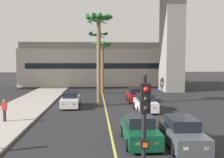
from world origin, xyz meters
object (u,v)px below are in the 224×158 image
at_px(palm_tree_far_median, 102,53).
at_px(pedestrian_far_along, 4,110).
at_px(car_queue_fifth, 182,133).
at_px(traffic_light_median_near, 144,132).
at_px(car_queue_fourth, 145,103).
at_px(palm_tree_near_median, 99,33).
at_px(car_queue_third, 136,95).
at_px(palm_tree_mid_median, 98,43).
at_px(car_queue_front, 140,130).
at_px(car_queue_second, 71,100).

distance_m(palm_tree_far_median, pedestrian_far_along, 19.06).
height_order(car_queue_fifth, traffic_light_median_near, traffic_light_median_near).
xyz_separation_m(car_queue_fourth, palm_tree_near_median, (-4.25, 2.91, 6.72)).
bearing_deg(car_queue_fifth, car_queue_third, 90.22).
bearing_deg(palm_tree_far_median, palm_tree_near_median, -93.76).
relative_size(car_queue_fourth, palm_tree_far_median, 0.56).
bearing_deg(palm_tree_mid_median, car_queue_fifth, -81.55).
distance_m(palm_tree_near_median, pedestrian_far_along, 11.75).
xyz_separation_m(car_queue_fourth, traffic_light_median_near, (-3.29, -16.25, 1.99)).
bearing_deg(car_queue_fifth, palm_tree_mid_median, 98.45).
distance_m(traffic_light_median_near, palm_tree_mid_median, 34.88).
bearing_deg(car_queue_front, palm_tree_near_median, 100.19).
relative_size(car_queue_fourth, palm_tree_mid_median, 0.44).
height_order(car_queue_second, pedestrian_far_along, pedestrian_far_along).
bearing_deg(car_queue_front, car_queue_fourth, 76.71).
height_order(palm_tree_far_median, pedestrian_far_along, palm_tree_far_median).
bearing_deg(palm_tree_mid_median, car_queue_front, -85.76).
xyz_separation_m(car_queue_third, palm_tree_far_median, (-3.58, 7.51, 5.09)).
bearing_deg(palm_tree_near_median, pedestrian_far_along, -135.67).
height_order(car_queue_third, car_queue_fourth, same).
bearing_deg(palm_tree_near_median, car_queue_fourth, -34.40).
bearing_deg(palm_tree_mid_median, palm_tree_far_median, -84.42).
bearing_deg(car_queue_fourth, car_queue_front, -103.29).
relative_size(car_queue_second, car_queue_fourth, 1.00).
distance_m(car_queue_fifth, traffic_light_median_near, 7.54).
distance_m(car_queue_fourth, palm_tree_far_median, 14.25).
xyz_separation_m(palm_tree_far_median, pedestrian_far_along, (-7.68, -16.77, -4.81)).
relative_size(palm_tree_near_median, palm_tree_mid_median, 1.00).
height_order(traffic_light_median_near, palm_tree_mid_median, palm_tree_mid_median).
bearing_deg(traffic_light_median_near, car_queue_second, 101.50).
bearing_deg(car_queue_fourth, palm_tree_mid_median, 102.74).
xyz_separation_m(car_queue_fourth, pedestrian_far_along, (-11.28, -3.96, 0.28)).
xyz_separation_m(car_queue_fifth, traffic_light_median_near, (-3.33, -6.47, 1.99)).
relative_size(car_queue_front, car_queue_third, 1.00).
distance_m(car_queue_third, palm_tree_mid_median, 15.25).
distance_m(car_queue_fourth, car_queue_fifth, 9.78).
height_order(car_queue_third, palm_tree_far_median, palm_tree_far_median).
distance_m(car_queue_third, car_queue_fourth, 5.30).
xyz_separation_m(traffic_light_median_near, palm_tree_mid_median, (-0.84, 34.53, 4.88)).
bearing_deg(car_queue_third, car_queue_fifth, -89.78).
bearing_deg(palm_tree_near_median, car_queue_second, -169.04).
bearing_deg(car_queue_fifth, car_queue_fourth, 90.21).
bearing_deg(car_queue_third, palm_tree_mid_median, 107.57).
distance_m(car_queue_second, car_queue_third, 7.64).
bearing_deg(palm_tree_far_median, pedestrian_far_along, -114.60).
xyz_separation_m(car_queue_front, pedestrian_far_along, (-9.16, 5.00, 0.28)).
distance_m(traffic_light_median_near, palm_tree_near_median, 19.75).
bearing_deg(car_queue_second, car_queue_fifth, -59.63).
bearing_deg(pedestrian_far_along, palm_tree_far_median, 65.40).
xyz_separation_m(car_queue_front, palm_tree_near_median, (-2.13, 11.87, 6.72)).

